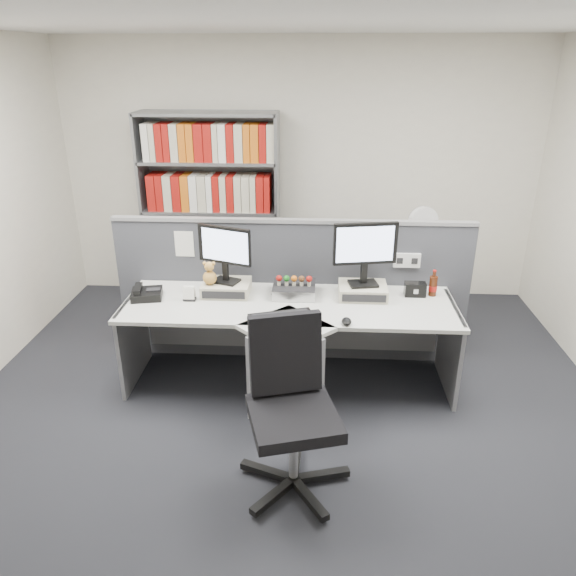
# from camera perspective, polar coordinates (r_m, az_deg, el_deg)

# --- Properties ---
(ground) EXTENTS (5.50, 5.50, 0.00)m
(ground) POSITION_cam_1_polar(r_m,az_deg,el_deg) (3.96, -0.55, -16.16)
(ground) COLOR #28292F
(ground) RESTS_ON ground
(room_shell) EXTENTS (5.04, 5.54, 2.72)m
(room_shell) POSITION_cam_1_polar(r_m,az_deg,el_deg) (3.14, -0.67, 9.99)
(room_shell) COLOR silver
(room_shell) RESTS_ON ground
(partition) EXTENTS (3.00, 0.08, 1.27)m
(partition) POSITION_cam_1_polar(r_m,az_deg,el_deg) (4.69, 0.46, -0.18)
(partition) COLOR #41434A
(partition) RESTS_ON ground
(desk) EXTENTS (2.60, 1.20, 0.72)m
(desk) POSITION_cam_1_polar(r_m,az_deg,el_deg) (4.19, -0.04, -6.14)
(desk) COLOR silver
(desk) RESTS_ON ground
(monitor_riser_left) EXTENTS (0.38, 0.31, 0.10)m
(monitor_riser_left) POSITION_cam_1_polar(r_m,az_deg,el_deg) (4.45, -6.45, 0.02)
(monitor_riser_left) COLOR beige
(monitor_riser_left) RESTS_ON desk
(monitor_riser_right) EXTENTS (0.38, 0.31, 0.10)m
(monitor_riser_right) POSITION_cam_1_polar(r_m,az_deg,el_deg) (4.41, 7.81, -0.29)
(monitor_riser_right) COLOR beige
(monitor_riser_right) RESTS_ON desk
(monitor_left) EXTENTS (0.44, 0.21, 0.46)m
(monitor_left) POSITION_cam_1_polar(r_m,az_deg,el_deg) (4.33, -6.63, 4.00)
(monitor_left) COLOR black
(monitor_left) RESTS_ON monitor_riser_left
(monitor_right) EXTENTS (0.50, 0.20, 0.51)m
(monitor_right) POSITION_cam_1_polar(r_m,az_deg,el_deg) (4.28, 8.06, 4.08)
(monitor_right) COLOR black
(monitor_right) RESTS_ON monitor_riser_right
(desktop_pc) EXTENTS (0.34, 0.30, 0.09)m
(desktop_pc) POSITION_cam_1_polar(r_m,az_deg,el_deg) (4.40, 0.64, -0.19)
(desktop_pc) COLOR black
(desktop_pc) RESTS_ON desk
(figurines) EXTENTS (0.29, 0.05, 0.09)m
(figurines) POSITION_cam_1_polar(r_m,az_deg,el_deg) (4.34, 0.64, 0.89)
(figurines) COLOR beige
(figurines) RESTS_ON desktop_pc
(keyboard) EXTENTS (0.51, 0.31, 0.03)m
(keyboard) POSITION_cam_1_polar(r_m,az_deg,el_deg) (4.02, -0.70, -3.02)
(keyboard) COLOR black
(keyboard) RESTS_ON desk
(mouse) EXTENTS (0.07, 0.11, 0.04)m
(mouse) POSITION_cam_1_polar(r_m,az_deg,el_deg) (3.96, 6.13, -3.49)
(mouse) COLOR black
(mouse) RESTS_ON desk
(desk_phone) EXTENTS (0.27, 0.25, 0.10)m
(desk_phone) POSITION_cam_1_polar(r_m,az_deg,el_deg) (4.49, -14.60, -0.56)
(desk_phone) COLOR black
(desk_phone) RESTS_ON desk
(desk_calendar) EXTENTS (0.10, 0.07, 0.12)m
(desk_calendar) POSITION_cam_1_polar(r_m,az_deg,el_deg) (4.37, -10.26, -0.65)
(desk_calendar) COLOR black
(desk_calendar) RESTS_ON desk
(plush_toy) EXTENTS (0.11, 0.11, 0.19)m
(plush_toy) POSITION_cam_1_polar(r_m,az_deg,el_deg) (4.38, -8.18, 1.39)
(plush_toy) COLOR gold
(plush_toy) RESTS_ON monitor_riser_left
(speaker) EXTENTS (0.17, 0.09, 0.11)m
(speaker) POSITION_cam_1_polar(r_m,az_deg,el_deg) (4.50, 13.12, -0.13)
(speaker) COLOR black
(speaker) RESTS_ON desk
(cola_bottle) EXTENTS (0.07, 0.07, 0.22)m
(cola_bottle) POSITION_cam_1_polar(r_m,az_deg,el_deg) (4.53, 14.89, 0.20)
(cola_bottle) COLOR #3F190A
(cola_bottle) RESTS_ON desk
(shelving_unit) EXTENTS (1.41, 0.40, 2.00)m
(shelving_unit) POSITION_cam_1_polar(r_m,az_deg,el_deg) (5.81, -7.97, 7.67)
(shelving_unit) COLOR slate
(shelving_unit) RESTS_ON ground
(filing_cabinet) EXTENTS (0.45, 0.61, 0.70)m
(filing_cabinet) POSITION_cam_1_polar(r_m,az_deg,el_deg) (5.58, 13.19, -0.23)
(filing_cabinet) COLOR slate
(filing_cabinet) RESTS_ON ground
(desk_fan) EXTENTS (0.30, 0.18, 0.50)m
(desk_fan) POSITION_cam_1_polar(r_m,az_deg,el_deg) (5.36, 13.83, 6.32)
(desk_fan) COLOR white
(desk_fan) RESTS_ON filing_cabinet
(office_chair) EXTENTS (0.71, 0.69, 1.07)m
(office_chair) POSITION_cam_1_polar(r_m,az_deg,el_deg) (3.37, 0.28, -11.86)
(office_chair) COLOR silver
(office_chair) RESTS_ON ground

